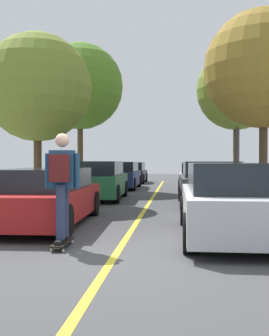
% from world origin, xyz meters
% --- Properties ---
extents(ground, '(80.00, 80.00, 0.00)m').
position_xyz_m(ground, '(0.00, 0.00, 0.00)').
color(ground, '#424244').
extents(center_line, '(0.12, 39.20, 0.01)m').
position_xyz_m(center_line, '(0.00, 4.00, 0.00)').
color(center_line, gold).
rests_on(center_line, ground).
extents(parked_car_left_nearest, '(2.00, 4.68, 1.27)m').
position_xyz_m(parked_car_left_nearest, '(-2.01, 2.98, 0.64)').
color(parked_car_left_nearest, maroon).
rests_on(parked_car_left_nearest, ground).
extents(parked_car_left_near, '(2.05, 4.36, 1.43)m').
position_xyz_m(parked_car_left_near, '(-2.01, 9.25, 0.71)').
color(parked_car_left_near, '#1E5B33').
rests_on(parked_car_left_near, ground).
extents(parked_car_left_far, '(1.98, 4.71, 1.40)m').
position_xyz_m(parked_car_left_far, '(-2.01, 15.46, 0.69)').
color(parked_car_left_far, navy).
rests_on(parked_car_left_far, ground).
extents(parked_car_left_farthest, '(1.89, 4.12, 1.37)m').
position_xyz_m(parked_car_left_farthest, '(-2.01, 21.22, 0.68)').
color(parked_car_left_farthest, black).
rests_on(parked_car_left_farthest, ground).
extents(parked_car_right_nearest, '(1.99, 4.33, 1.40)m').
position_xyz_m(parked_car_right_nearest, '(2.01, 1.81, 0.70)').
color(parked_car_right_nearest, '#B7B7BC').
rests_on(parked_car_right_nearest, ground).
extents(parked_car_right_near, '(2.02, 4.30, 1.42)m').
position_xyz_m(parked_car_right_near, '(2.01, 7.50, 0.71)').
color(parked_car_right_near, '#38383D').
rests_on(parked_car_right_near, ground).
extents(parked_car_right_far, '(2.02, 4.18, 1.35)m').
position_xyz_m(parked_car_right_far, '(2.01, 13.77, 0.67)').
color(parked_car_right_far, '#B7B7BC').
rests_on(parked_car_right_far, ground).
extents(street_tree_left_nearest, '(3.68, 3.68, 5.65)m').
position_xyz_m(street_tree_left_nearest, '(-3.78, 7.64, 3.94)').
color(street_tree_left_nearest, '#4C3823').
rests_on(street_tree_left_nearest, sidewalk_left).
extents(street_tree_left_near, '(4.23, 4.23, 7.08)m').
position_xyz_m(street_tree_left_near, '(-3.78, 13.95, 5.10)').
color(street_tree_left_near, '#4C3823').
rests_on(street_tree_left_near, sidewalk_left).
extents(street_tree_right_nearest, '(3.92, 3.92, 6.30)m').
position_xyz_m(street_tree_right_nearest, '(3.78, 7.94, 4.47)').
color(street_tree_right_nearest, '#4C3823').
rests_on(street_tree_right_nearest, sidewalk_right).
extents(street_tree_right_near, '(3.81, 3.81, 6.60)m').
position_xyz_m(street_tree_right_near, '(3.78, 14.12, 4.82)').
color(street_tree_right_near, brown).
rests_on(street_tree_right_near, sidewalk_right).
extents(streetlamp, '(0.36, 0.24, 5.80)m').
position_xyz_m(streetlamp, '(3.76, 13.61, 3.45)').
color(streetlamp, '#38383D').
rests_on(streetlamp, sidewalk_right).
extents(skateboard, '(0.25, 0.85, 0.10)m').
position_xyz_m(skateboard, '(-0.95, 0.59, 0.09)').
color(skateboard, black).
rests_on(skateboard, ground).
extents(skateboarder, '(0.58, 0.70, 1.79)m').
position_xyz_m(skateboarder, '(-0.95, 0.56, 1.13)').
color(skateboarder, black).
rests_on(skateboarder, skateboard).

